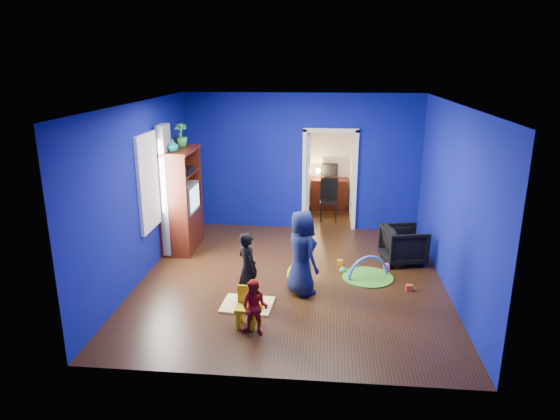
# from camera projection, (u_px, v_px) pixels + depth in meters

# --- Properties ---
(floor) EXTENTS (5.00, 5.50, 0.01)m
(floor) POSITION_uv_depth(u_px,v_px,m) (292.00, 279.00, 8.39)
(floor) COLOR black
(floor) RESTS_ON ground
(ceiling) EXTENTS (5.00, 5.50, 0.01)m
(ceiling) POSITION_uv_depth(u_px,v_px,m) (293.00, 104.00, 7.56)
(ceiling) COLOR white
(ceiling) RESTS_ON wall_back
(wall_back) EXTENTS (5.00, 0.02, 2.90)m
(wall_back) POSITION_uv_depth(u_px,v_px,m) (302.00, 162.00, 10.60)
(wall_back) COLOR navy
(wall_back) RESTS_ON floor
(wall_front) EXTENTS (5.00, 0.02, 2.90)m
(wall_front) POSITION_uv_depth(u_px,v_px,m) (273.00, 262.00, 5.36)
(wall_front) COLOR navy
(wall_front) RESTS_ON floor
(wall_left) EXTENTS (0.02, 5.50, 2.90)m
(wall_left) POSITION_uv_depth(u_px,v_px,m) (141.00, 192.00, 8.21)
(wall_left) COLOR navy
(wall_left) RESTS_ON floor
(wall_right) EXTENTS (0.02, 5.50, 2.90)m
(wall_right) POSITION_uv_depth(u_px,v_px,m) (452.00, 200.00, 7.74)
(wall_right) COLOR navy
(wall_right) RESTS_ON floor
(alcove) EXTENTS (1.00, 1.75, 2.50)m
(alcove) POSITION_uv_depth(u_px,v_px,m) (330.00, 164.00, 11.43)
(alcove) COLOR silver
(alcove) RESTS_ON floor
(armchair) EXTENTS (0.86, 0.85, 0.66)m
(armchair) POSITION_uv_depth(u_px,v_px,m) (404.00, 245.00, 9.02)
(armchair) COLOR black
(armchair) RESTS_ON floor
(child_black) EXTENTS (0.47, 0.49, 1.12)m
(child_black) POSITION_uv_depth(u_px,v_px,m) (248.00, 268.00, 7.42)
(child_black) COLOR black
(child_black) RESTS_ON floor
(child_navy) EXTENTS (0.74, 0.79, 1.35)m
(child_navy) POSITION_uv_depth(u_px,v_px,m) (302.00, 253.00, 7.71)
(child_navy) COLOR #0E1235
(child_navy) RESTS_ON floor
(toddler_red) EXTENTS (0.42, 0.35, 0.78)m
(toddler_red) POSITION_uv_depth(u_px,v_px,m) (255.00, 308.00, 6.60)
(toddler_red) COLOR red
(toddler_red) RESTS_ON floor
(vase) EXTENTS (0.24, 0.24, 0.22)m
(vase) POSITION_uv_depth(u_px,v_px,m) (173.00, 145.00, 8.91)
(vase) COLOR #0C6062
(vase) RESTS_ON tv_armoire
(potted_plant) EXTENTS (0.31, 0.31, 0.44)m
(potted_plant) POSITION_uv_depth(u_px,v_px,m) (181.00, 135.00, 9.37)
(potted_plant) COLOR #338D3A
(potted_plant) RESTS_ON tv_armoire
(tv_armoire) EXTENTS (0.58, 1.14, 1.96)m
(tv_armoire) POSITION_uv_depth(u_px,v_px,m) (181.00, 200.00, 9.51)
(tv_armoire) COLOR #41160A
(tv_armoire) RESTS_ON floor
(crt_tv) EXTENTS (0.46, 0.70, 0.54)m
(crt_tv) POSITION_uv_depth(u_px,v_px,m) (183.00, 198.00, 9.49)
(crt_tv) COLOR silver
(crt_tv) RESTS_ON tv_armoire
(yellow_blanket) EXTENTS (0.79, 0.65, 0.03)m
(yellow_blanket) POSITION_uv_depth(u_px,v_px,m) (247.00, 305.00, 7.48)
(yellow_blanket) COLOR #F2E07A
(yellow_blanket) RESTS_ON floor
(hopper_ball) EXTENTS (0.40, 0.40, 0.40)m
(hopper_ball) POSITION_uv_depth(u_px,v_px,m) (299.00, 274.00, 8.09)
(hopper_ball) COLOR yellow
(hopper_ball) RESTS_ON floor
(kid_chair) EXTENTS (0.29, 0.29, 0.50)m
(kid_chair) POSITION_uv_depth(u_px,v_px,m) (246.00, 309.00, 6.85)
(kid_chair) COLOR yellow
(kid_chair) RESTS_ON floor
(play_mat) EXTENTS (0.86, 0.86, 0.02)m
(play_mat) POSITION_uv_depth(u_px,v_px,m) (368.00, 277.00, 8.44)
(play_mat) COLOR green
(play_mat) RESTS_ON floor
(toy_arch) EXTENTS (0.71, 0.39, 0.77)m
(toy_arch) POSITION_uv_depth(u_px,v_px,m) (368.00, 277.00, 8.43)
(toy_arch) COLOR #3F8CD8
(toy_arch) RESTS_ON floor
(window_left) EXTENTS (0.03, 0.95, 1.55)m
(window_left) POSITION_uv_depth(u_px,v_px,m) (149.00, 181.00, 8.51)
(window_left) COLOR white
(window_left) RESTS_ON wall_left
(curtain) EXTENTS (0.14, 0.42, 2.40)m
(curtain) POSITION_uv_depth(u_px,v_px,m) (167.00, 190.00, 9.11)
(curtain) COLOR slate
(curtain) RESTS_ON floor
(doorway) EXTENTS (1.16, 0.10, 2.10)m
(doorway) POSITION_uv_depth(u_px,v_px,m) (329.00, 181.00, 10.66)
(doorway) COLOR white
(doorway) RESTS_ON floor
(study_desk) EXTENTS (0.88, 0.44, 0.75)m
(study_desk) POSITION_uv_depth(u_px,v_px,m) (329.00, 194.00, 12.29)
(study_desk) COLOR #3D140A
(study_desk) RESTS_ON floor
(desk_monitor) EXTENTS (0.40, 0.05, 0.32)m
(desk_monitor) POSITION_uv_depth(u_px,v_px,m) (330.00, 170.00, 12.24)
(desk_monitor) COLOR black
(desk_monitor) RESTS_ON study_desk
(desk_lamp) EXTENTS (0.14, 0.14, 0.14)m
(desk_lamp) POSITION_uv_depth(u_px,v_px,m) (318.00, 171.00, 12.21)
(desk_lamp) COLOR #FFD88C
(desk_lamp) RESTS_ON study_desk
(folding_chair) EXTENTS (0.40, 0.40, 0.92)m
(folding_chair) POSITION_uv_depth(u_px,v_px,m) (329.00, 201.00, 11.35)
(folding_chair) COLOR black
(folding_chair) RESTS_ON floor
(book_shelf) EXTENTS (0.88, 0.24, 0.04)m
(book_shelf) POSITION_uv_depth(u_px,v_px,m) (331.00, 126.00, 11.92)
(book_shelf) COLOR white
(book_shelf) RESTS_ON study_desk
(toy_0) EXTENTS (0.10, 0.08, 0.10)m
(toy_0) POSITION_uv_depth(u_px,v_px,m) (409.00, 288.00, 7.96)
(toy_0) COLOR #DB4424
(toy_0) RESTS_ON floor
(toy_1) EXTENTS (0.11, 0.11, 0.11)m
(toy_1) POSITION_uv_depth(u_px,v_px,m) (404.00, 257.00, 9.20)
(toy_1) COLOR blue
(toy_1) RESTS_ON floor
(toy_2) EXTENTS (0.10, 0.08, 0.10)m
(toy_2) POSITION_uv_depth(u_px,v_px,m) (260.00, 308.00, 7.32)
(toy_2) COLOR orange
(toy_2) RESTS_ON floor
(toy_3) EXTENTS (0.11, 0.11, 0.11)m
(toy_3) POSITION_uv_depth(u_px,v_px,m) (343.00, 270.00, 8.62)
(toy_3) COLOR #35B95F
(toy_3) RESTS_ON floor
(toy_4) EXTENTS (0.10, 0.08, 0.10)m
(toy_4) POSITION_uv_depth(u_px,v_px,m) (386.00, 266.00, 8.77)
(toy_4) COLOR #DB52A2
(toy_4) RESTS_ON floor
(toy_5) EXTENTS (0.10, 0.08, 0.10)m
(toy_5) POSITION_uv_depth(u_px,v_px,m) (340.00, 263.00, 8.95)
(toy_5) COLOR orange
(toy_5) RESTS_ON floor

